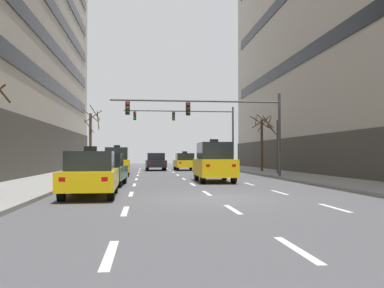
{
  "coord_description": "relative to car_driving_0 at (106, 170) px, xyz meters",
  "views": [
    {
      "loc": [
        -2.48,
        -14.61,
        1.55
      ],
      "look_at": [
        0.55,
        12.16,
        2.25
      ],
      "focal_mm": 38.95,
      "sensor_mm": 36.0,
      "label": 1
    }
  ],
  "objects": [
    {
      "name": "ground_plane",
      "position": [
        4.41,
        -6.63,
        -0.8
      ],
      "size": [
        120.0,
        120.0,
        0.0
      ],
      "primitive_type": "plane",
      "color": "#515156"
    },
    {
      "name": "lane_stripe_l1_s2",
      "position": [
        1.4,
        -14.63,
        -0.79
      ],
      "size": [
        0.16,
        2.0,
        0.01
      ],
      "primitive_type": "cube",
      "color": "silver",
      "rests_on": "ground"
    },
    {
      "name": "lane_stripe_l1_s3",
      "position": [
        1.4,
        -9.63,
        -0.79
      ],
      "size": [
        0.16,
        2.0,
        0.01
      ],
      "primitive_type": "cube",
      "color": "silver",
      "rests_on": "ground"
    },
    {
      "name": "lane_stripe_l1_s4",
      "position": [
        1.4,
        -4.63,
        -0.79
      ],
      "size": [
        0.16,
        2.0,
        0.01
      ],
      "primitive_type": "cube",
      "color": "silver",
      "rests_on": "ground"
    },
    {
      "name": "lane_stripe_l1_s5",
      "position": [
        1.4,
        0.37,
        -0.79
      ],
      "size": [
        0.16,
        2.0,
        0.01
      ],
      "primitive_type": "cube",
      "color": "silver",
      "rests_on": "ground"
    },
    {
      "name": "lane_stripe_l1_s6",
      "position": [
        1.4,
        5.37,
        -0.79
      ],
      "size": [
        0.16,
        2.0,
        0.01
      ],
      "primitive_type": "cube",
      "color": "silver",
      "rests_on": "ground"
    },
    {
      "name": "lane_stripe_l1_s7",
      "position": [
        1.4,
        10.37,
        -0.79
      ],
      "size": [
        0.16,
        2.0,
        0.01
      ],
      "primitive_type": "cube",
      "color": "silver",
      "rests_on": "ground"
    },
    {
      "name": "lane_stripe_l1_s8",
      "position": [
        1.4,
        15.37,
        -0.79
      ],
      "size": [
        0.16,
        2.0,
        0.01
      ],
      "primitive_type": "cube",
      "color": "silver",
      "rests_on": "ground"
    },
    {
      "name": "lane_stripe_l1_s9",
      "position": [
        1.4,
        20.37,
        -0.79
      ],
      "size": [
        0.16,
        2.0,
        0.01
      ],
      "primitive_type": "cube",
      "color": "silver",
      "rests_on": "ground"
    },
    {
      "name": "lane_stripe_l1_s10",
      "position": [
        1.4,
        25.37,
        -0.79
      ],
      "size": [
        0.16,
        2.0,
        0.01
      ],
      "primitive_type": "cube",
      "color": "silver",
      "rests_on": "ground"
    },
    {
      "name": "lane_stripe_l2_s2",
      "position": [
        4.41,
        -14.63,
        -0.79
      ],
      "size": [
        0.16,
        2.0,
        0.01
      ],
      "primitive_type": "cube",
      "color": "silver",
      "rests_on": "ground"
    },
    {
      "name": "lane_stripe_l2_s3",
      "position": [
        4.41,
        -9.63,
        -0.79
      ],
      "size": [
        0.16,
        2.0,
        0.01
      ],
      "primitive_type": "cube",
      "color": "silver",
      "rests_on": "ground"
    },
    {
      "name": "lane_stripe_l2_s4",
      "position": [
        4.41,
        -4.63,
        -0.79
      ],
      "size": [
        0.16,
        2.0,
        0.01
      ],
      "primitive_type": "cube",
      "color": "silver",
      "rests_on": "ground"
    },
    {
      "name": "lane_stripe_l2_s5",
      "position": [
        4.41,
        0.37,
        -0.79
      ],
      "size": [
        0.16,
        2.0,
        0.01
      ],
      "primitive_type": "cube",
      "color": "silver",
      "rests_on": "ground"
    },
    {
      "name": "lane_stripe_l2_s6",
      "position": [
        4.41,
        5.37,
        -0.79
      ],
      "size": [
        0.16,
        2.0,
        0.01
      ],
      "primitive_type": "cube",
      "color": "silver",
      "rests_on": "ground"
    },
    {
      "name": "lane_stripe_l2_s7",
      "position": [
        4.41,
        10.37,
        -0.79
      ],
      "size": [
        0.16,
        2.0,
        0.01
      ],
      "primitive_type": "cube",
      "color": "silver",
      "rests_on": "ground"
    },
    {
      "name": "lane_stripe_l2_s8",
      "position": [
        4.41,
        15.37,
        -0.79
      ],
      "size": [
        0.16,
        2.0,
        0.01
      ],
      "primitive_type": "cube",
      "color": "silver",
      "rests_on": "ground"
    },
    {
      "name": "lane_stripe_l2_s9",
      "position": [
        4.41,
        20.37,
        -0.79
      ],
      "size": [
        0.16,
        2.0,
        0.01
      ],
      "primitive_type": "cube",
      "color": "silver",
      "rests_on": "ground"
    },
    {
      "name": "lane_stripe_l2_s10",
      "position": [
        4.41,
        25.37,
        -0.79
      ],
      "size": [
        0.16,
        2.0,
        0.01
      ],
      "primitive_type": "cube",
      "color": "silver",
      "rests_on": "ground"
    },
    {
      "name": "lane_stripe_l3_s3",
      "position": [
        7.43,
        -9.63,
        -0.79
      ],
      "size": [
        0.16,
        2.0,
        0.01
      ],
      "primitive_type": "cube",
      "color": "silver",
      "rests_on": "ground"
    },
    {
      "name": "lane_stripe_l3_s4",
      "position": [
        7.43,
        -4.63,
        -0.79
      ],
      "size": [
        0.16,
        2.0,
        0.01
      ],
      "primitive_type": "cube",
      "color": "silver",
      "rests_on": "ground"
    },
    {
      "name": "lane_stripe_l3_s5",
      "position": [
        7.43,
        0.37,
        -0.79
      ],
      "size": [
        0.16,
        2.0,
        0.01
      ],
      "primitive_type": "cube",
      "color": "silver",
      "rests_on": "ground"
    },
    {
      "name": "lane_stripe_l3_s6",
      "position": [
        7.43,
        5.37,
        -0.79
      ],
      "size": [
        0.16,
        2.0,
        0.01
      ],
      "primitive_type": "cube",
      "color": "silver",
      "rests_on": "ground"
    },
    {
      "name": "lane_stripe_l3_s7",
      "position": [
        7.43,
        10.37,
        -0.79
      ],
      "size": [
        0.16,
        2.0,
        0.01
      ],
      "primitive_type": "cube",
      "color": "silver",
      "rests_on": "ground"
    },
    {
      "name": "lane_stripe_l3_s8",
      "position": [
        7.43,
        15.37,
        -0.79
      ],
      "size": [
        0.16,
        2.0,
        0.01
      ],
      "primitive_type": "cube",
      "color": "silver",
      "rests_on": "ground"
    },
    {
      "name": "lane_stripe_l3_s9",
      "position": [
        7.43,
        20.37,
        -0.79
      ],
      "size": [
        0.16,
        2.0,
        0.01
      ],
      "primitive_type": "cube",
      "color": "silver",
      "rests_on": "ground"
    },
    {
      "name": "lane_stripe_l3_s10",
      "position": [
        7.43,
        25.37,
        -0.79
      ],
      "size": [
        0.16,
        2.0,
        0.01
      ],
      "primitive_type": "cube",
      "color": "silver",
      "rests_on": "ground"
    },
    {
      "name": "car_driving_0",
      "position": [
        0.0,
        0.0,
        0.0
      ],
      "size": [
        1.98,
        4.38,
        1.62
      ],
      "color": "black",
      "rests_on": "ground"
    },
    {
      "name": "taxi_driving_1",
      "position": [
        -0.04,
        -5.67,
        0.03
      ],
      "size": [
        1.98,
        4.51,
        1.86
      ],
      "color": "black",
      "rests_on": "ground"
    },
    {
      "name": "car_driving_2",
      "position": [
        2.99,
        20.01,
        0.05
      ],
      "size": [
        2.02,
        4.62,
        1.72
      ],
      "color": "black",
      "rests_on": "ground"
    },
    {
      "name": "taxi_driving_3",
      "position": [
        5.85,
        20.0,
        0.04
      ],
      "size": [
        2.01,
        4.59,
        1.89
      ],
      "color": "black",
      "rests_on": "ground"
    },
    {
      "name": "taxi_driving_4",
      "position": [
        5.86,
        2.21,
        0.32
      ],
      "size": [
        1.99,
        4.66,
        2.44
      ],
      "color": "black",
      "rests_on": "ground"
    },
    {
      "name": "taxi_driving_5",
      "position": [
        -0.09,
        9.45,
        0.24
      ],
      "size": [
        1.88,
        4.32,
        2.25
      ],
      "color": "black",
      "rests_on": "ground"
    },
    {
      "name": "traffic_signal_0",
      "position": [
        6.6,
        5.61,
        3.3
      ],
      "size": [
        11.23,
        0.35,
        5.51
      ],
      "color": "#4C4C51",
      "rests_on": "sidewalk_right"
    },
    {
      "name": "traffic_signal_1",
      "position": [
        6.85,
        20.35,
        3.92
      ],
      "size": [
        11.12,
        0.35,
        6.28
      ],
      "color": "#4C4C51",
      "rests_on": "sidewalk_right"
    },
    {
      "name": "street_tree_0",
      "position": [
        11.94,
        9.41,
        1.51
      ],
      "size": [
        1.18,
        2.03,
        4.45
      ],
      "color": "#4C3823",
      "rests_on": "sidewalk_right"
    },
    {
      "name": "street_tree_2",
      "position": [
        -3.15,
        18.73,
        2.25
      ],
      "size": [
        1.74,
        1.91,
        6.01
      ],
      "color": "#4C3823",
      "rests_on": "sidewalk_left"
    },
    {
      "name": "street_tree_3",
      "position": [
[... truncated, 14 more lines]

